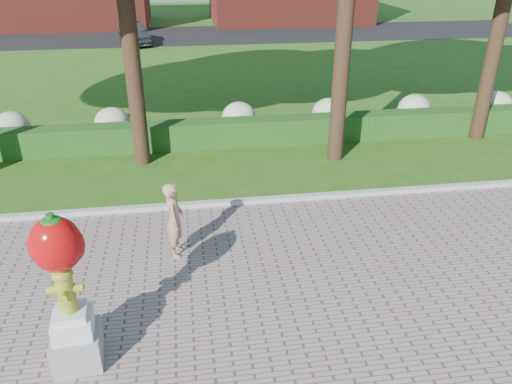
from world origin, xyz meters
TOP-DOWN VIEW (x-y plane):
  - ground at (0.00, 0.00)m, footprint 100.00×100.00m
  - curb at (0.00, 3.00)m, footprint 40.00×0.18m
  - lawn_hedge at (0.00, 7.00)m, footprint 24.00×0.70m
  - hydrangea_row at (0.57, 8.00)m, footprint 20.10×1.10m
  - street at (0.00, 28.00)m, footprint 50.00×8.00m
  - hydrant_sculpture at (-2.51, -1.62)m, footprint 0.73×0.73m
  - woman at (-1.07, 1.07)m, footprint 0.39×0.57m
  - parked_car at (-3.48, 25.16)m, footprint 2.47×4.26m

SIDE VIEW (x-z plane):
  - ground at x=0.00m, z-range 0.00..0.00m
  - street at x=0.00m, z-range 0.00..0.02m
  - curb at x=0.00m, z-range 0.00..0.15m
  - lawn_hedge at x=0.00m, z-range 0.00..0.80m
  - hydrangea_row at x=0.57m, z-range 0.06..1.04m
  - parked_car at x=-3.48m, z-range 0.02..1.38m
  - woman at x=-1.07m, z-range 0.04..1.58m
  - hydrant_sculpture at x=-2.51m, z-range 0.11..2.61m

